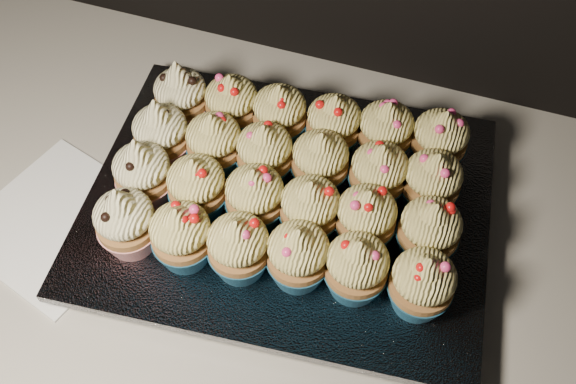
{
  "coord_description": "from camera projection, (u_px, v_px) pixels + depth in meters",
  "views": [
    {
      "loc": [
        0.2,
        1.36,
        1.51
      ],
      "look_at": [
        0.07,
        1.74,
        0.95
      ],
      "focal_mm": 40.0,
      "sensor_mm": 36.0,
      "label": 1
    }
  ],
  "objects": [
    {
      "name": "cupcake_17",
      "position": [
        431.0,
        182.0,
        0.67
      ],
      "size": [
        0.06,
        0.06,
        0.08
      ],
      "color": "#1A577D",
      "rests_on": "foil_lining"
    },
    {
      "name": "cupcake_3",
      "position": [
        298.0,
        255.0,
        0.62
      ],
      "size": [
        0.06,
        0.06,
        0.08
      ],
      "color": "#1A577D",
      "rests_on": "foil_lining"
    },
    {
      "name": "cupcake_2",
      "position": [
        239.0,
        247.0,
        0.62
      ],
      "size": [
        0.06,
        0.06,
        0.08
      ],
      "color": "#1A577D",
      "rests_on": "foil_lining"
    },
    {
      "name": "cupcake_11",
      "position": [
        429.0,
        231.0,
        0.64
      ],
      "size": [
        0.06,
        0.06,
        0.08
      ],
      "color": "#1A577D",
      "rests_on": "foil_lining"
    },
    {
      "name": "cupcake_18",
      "position": [
        181.0,
        96.0,
        0.74
      ],
      "size": [
        0.06,
        0.06,
        0.1
      ],
      "color": "#B01821",
      "rests_on": "foil_lining"
    },
    {
      "name": "cupcake_1",
      "position": [
        182.0,
        236.0,
        0.63
      ],
      "size": [
        0.06,
        0.06,
        0.08
      ],
      "color": "#1A577D",
      "rests_on": "foil_lining"
    },
    {
      "name": "cupcake_0",
      "position": [
        126.0,
        221.0,
        0.64
      ],
      "size": [
        0.06,
        0.06,
        0.1
      ],
      "color": "#B01821",
      "rests_on": "foil_lining"
    },
    {
      "name": "cupcake_5",
      "position": [
        422.0,
        284.0,
        0.6
      ],
      "size": [
        0.06,
        0.06,
        0.08
      ],
      "color": "#1A577D",
      "rests_on": "foil_lining"
    },
    {
      "name": "cupcake_12",
      "position": [
        161.0,
        134.0,
        0.71
      ],
      "size": [
        0.06,
        0.06,
        0.1
      ],
      "color": "#B01821",
      "rests_on": "foil_lining"
    },
    {
      "name": "cupcake_22",
      "position": [
        385.0,
        131.0,
        0.71
      ],
      "size": [
        0.06,
        0.06,
        0.08
      ],
      "color": "#1A577D",
      "rests_on": "foil_lining"
    },
    {
      "name": "cupcake_19",
      "position": [
        232.0,
        105.0,
        0.73
      ],
      "size": [
        0.06,
        0.06,
        0.08
      ],
      "color": "#1A577D",
      "rests_on": "foil_lining"
    },
    {
      "name": "cupcake_7",
      "position": [
        197.0,
        187.0,
        0.67
      ],
      "size": [
        0.06,
        0.06,
        0.08
      ],
      "color": "#1A577D",
      "rests_on": "foil_lining"
    },
    {
      "name": "cupcake_21",
      "position": [
        334.0,
        125.0,
        0.72
      ],
      "size": [
        0.06,
        0.06,
        0.08
      ],
      "color": "#1A577D",
      "rests_on": "foil_lining"
    },
    {
      "name": "cupcake_6",
      "position": [
        143.0,
        173.0,
        0.67
      ],
      "size": [
        0.06,
        0.06,
        0.1
      ],
      "color": "#B01821",
      "rests_on": "foil_lining"
    },
    {
      "name": "napkin",
      "position": [
        59.0,
        222.0,
        0.72
      ],
      "size": [
        0.22,
        0.22,
        0.0
      ],
      "primitive_type": "cube",
      "rotation": [
        0.0,
        0.0,
        -0.28
      ],
      "color": "white",
      "rests_on": "worktop"
    },
    {
      "name": "cabinet",
      "position": [
        243.0,
        373.0,
        1.11
      ],
      "size": [
        2.4,
        0.6,
        0.86
      ],
      "primitive_type": "cube",
      "color": "black",
      "rests_on": "ground"
    },
    {
      "name": "cupcake_16",
      "position": [
        379.0,
        174.0,
        0.68
      ],
      "size": [
        0.06,
        0.06,
        0.08
      ],
      "color": "#1A577D",
      "rests_on": "foil_lining"
    },
    {
      "name": "cupcake_10",
      "position": [
        366.0,
        218.0,
        0.64
      ],
      "size": [
        0.06,
        0.06,
        0.08
      ],
      "color": "#1A577D",
      "rests_on": "foil_lining"
    },
    {
      "name": "worktop",
      "position": [
        220.0,
        237.0,
        0.74
      ],
      "size": [
        2.44,
        0.64,
        0.04
      ],
      "primitive_type": "cube",
      "color": "beige",
      "rests_on": "cabinet"
    },
    {
      "name": "cupcake_23",
      "position": [
        439.0,
        140.0,
        0.7
      ],
      "size": [
        0.06,
        0.06,
        0.08
      ],
      "color": "#1A577D",
      "rests_on": "foil_lining"
    },
    {
      "name": "cupcake_9",
      "position": [
        310.0,
        209.0,
        0.65
      ],
      "size": [
        0.06,
        0.06,
        0.08
      ],
      "color": "#1A577D",
      "rests_on": "foil_lining"
    },
    {
      "name": "cupcake_8",
      "position": [
        255.0,
        197.0,
        0.66
      ],
      "size": [
        0.06,
        0.06,
        0.08
      ],
      "color": "#1A577D",
      "rests_on": "foil_lining"
    },
    {
      "name": "cupcake_20",
      "position": [
        280.0,
        115.0,
        0.73
      ],
      "size": [
        0.06,
        0.06,
        0.08
      ],
      "color": "#1A577D",
      "rests_on": "foil_lining"
    },
    {
      "name": "cupcake_14",
      "position": [
        265.0,
        154.0,
        0.69
      ],
      "size": [
        0.06,
        0.06,
        0.08
      ],
      "color": "#1A577D",
      "rests_on": "foil_lining"
    },
    {
      "name": "cupcake_15",
      "position": [
        320.0,
        162.0,
        0.69
      ],
      "size": [
        0.06,
        0.06,
        0.08
      ],
      "color": "#1A577D",
      "rests_on": "foil_lining"
    },
    {
      "name": "cupcake_13",
      "position": [
        214.0,
        144.0,
        0.7
      ],
      "size": [
        0.06,
        0.06,
        0.08
      ],
      "color": "#1A577D",
      "rests_on": "foil_lining"
    },
    {
      "name": "baking_tray",
      "position": [
        288.0,
        212.0,
        0.72
      ],
      "size": [
        0.43,
        0.34,
        0.02
      ],
      "primitive_type": "cube",
      "rotation": [
        0.0,
        0.0,
        0.1
      ],
      "color": "black",
      "rests_on": "worktop"
    },
    {
      "name": "cupcake_4",
      "position": [
        356.0,
        267.0,
        0.61
      ],
      "size": [
        0.06,
        0.06,
        0.08
      ],
      "color": "#1A577D",
      "rests_on": "foil_lining"
    },
    {
      "name": "foil_lining",
      "position": [
        288.0,
        204.0,
        0.71
      ],
      "size": [
        0.47,
        0.38,
        0.01
      ],
      "primitive_type": "cube",
      "rotation": [
        0.0,
        0.0,
        0.1
      ],
      "color": "silver",
      "rests_on": "baking_tray"
    }
  ]
}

